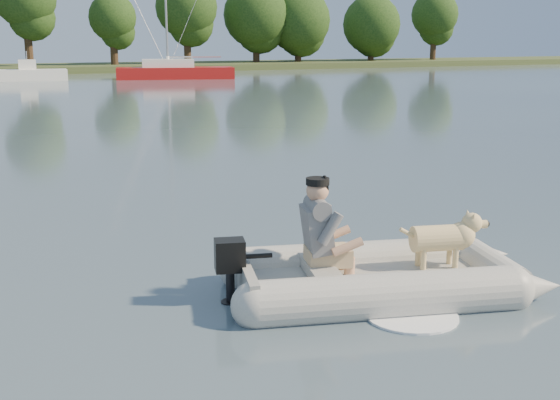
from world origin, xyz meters
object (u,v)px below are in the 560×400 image
man (319,226)px  motorboat (30,67)px  dog (437,243)px  sailboat (174,72)px  dinghy (383,240)px

man → motorboat: motorboat is taller
dog → sailboat: size_ratio=0.08×
man → dog: man is taller
man → dog: bearing=0.0°
dog → sailboat: sailboat is taller
dog → motorboat: (1.24, 47.56, 0.45)m
dinghy → dog: 0.70m
man → motorboat: (2.62, 47.16, 0.17)m
dinghy → man: man is taller
man → sailboat: sailboat is taller
dog → motorboat: bearing=104.4°
motorboat → sailboat: size_ratio=0.43×
dinghy → motorboat: size_ratio=0.98×
man → dog: (1.38, -0.39, -0.28)m
dog → sailboat: (11.25, 45.34, -0.03)m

